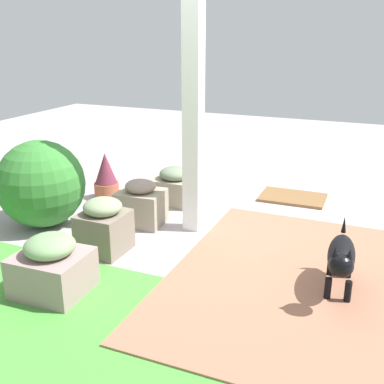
{
  "coord_description": "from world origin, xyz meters",
  "views": [
    {
      "loc": [
        -1.28,
        3.76,
        1.74
      ],
      "look_at": [
        0.33,
        -0.04,
        0.32
      ],
      "focal_mm": 44.01,
      "sensor_mm": 36.0,
      "label": 1
    }
  ],
  "objects_px": {
    "porch_pillar": "(193,88)",
    "stone_planter_mid": "(104,226)",
    "stone_planter_near": "(141,204)",
    "stone_planter_far": "(52,266)",
    "round_shrub": "(41,184)",
    "dog": "(341,258)",
    "stone_planter_nearest": "(175,187)",
    "doormat": "(293,197)",
    "terracotta_pot_spiky": "(106,177)"
  },
  "relations": [
    {
      "from": "stone_planter_mid",
      "to": "stone_planter_far",
      "type": "bearing_deg",
      "value": 91.88
    },
    {
      "from": "porch_pillar",
      "to": "stone_planter_nearest",
      "type": "xyz_separation_m",
      "value": [
        0.44,
        -0.54,
        -1.09
      ]
    },
    {
      "from": "round_shrub",
      "to": "terracotta_pot_spiky",
      "type": "xyz_separation_m",
      "value": [
        -0.13,
        -0.86,
        -0.16
      ]
    },
    {
      "from": "porch_pillar",
      "to": "stone_planter_near",
      "type": "relative_size",
      "value": 5.81
    },
    {
      "from": "stone_planter_nearest",
      "to": "doormat",
      "type": "bearing_deg",
      "value": -151.18
    },
    {
      "from": "stone_planter_far",
      "to": "round_shrub",
      "type": "distance_m",
      "value": 1.29
    },
    {
      "from": "porch_pillar",
      "to": "doormat",
      "type": "distance_m",
      "value": 1.85
    },
    {
      "from": "terracotta_pot_spiky",
      "to": "doormat",
      "type": "height_order",
      "value": "terracotta_pot_spiky"
    },
    {
      "from": "porch_pillar",
      "to": "stone_planter_near",
      "type": "xyz_separation_m",
      "value": [
        0.49,
        0.09,
        -1.08
      ]
    },
    {
      "from": "porch_pillar",
      "to": "round_shrub",
      "type": "height_order",
      "value": "porch_pillar"
    },
    {
      "from": "porch_pillar",
      "to": "round_shrub",
      "type": "distance_m",
      "value": 1.65
    },
    {
      "from": "porch_pillar",
      "to": "stone_planter_nearest",
      "type": "relative_size",
      "value": 5.55
    },
    {
      "from": "stone_planter_near",
      "to": "dog",
      "type": "height_order",
      "value": "dog"
    },
    {
      "from": "stone_planter_far",
      "to": "stone_planter_near",
      "type": "bearing_deg",
      "value": -88.9
    },
    {
      "from": "stone_planter_near",
      "to": "stone_planter_nearest",
      "type": "bearing_deg",
      "value": -94.75
    },
    {
      "from": "round_shrub",
      "to": "stone_planter_mid",
      "type": "bearing_deg",
      "value": 162.8
    },
    {
      "from": "dog",
      "to": "stone_planter_near",
      "type": "bearing_deg",
      "value": -16.81
    },
    {
      "from": "stone_planter_near",
      "to": "terracotta_pot_spiky",
      "type": "xyz_separation_m",
      "value": [
        0.7,
        -0.49,
        0.04
      ]
    },
    {
      "from": "stone_planter_near",
      "to": "stone_planter_far",
      "type": "distance_m",
      "value": 1.32
    },
    {
      "from": "porch_pillar",
      "to": "stone_planter_mid",
      "type": "height_order",
      "value": "porch_pillar"
    },
    {
      "from": "porch_pillar",
      "to": "stone_planter_mid",
      "type": "relative_size",
      "value": 5.52
    },
    {
      "from": "doormat",
      "to": "stone_planter_mid",
      "type": "bearing_deg",
      "value": 58.1
    },
    {
      "from": "dog",
      "to": "stone_planter_far",
      "type": "bearing_deg",
      "value": 22.43
    },
    {
      "from": "stone_planter_mid",
      "to": "stone_planter_near",
      "type": "bearing_deg",
      "value": -89.74
    },
    {
      "from": "round_shrub",
      "to": "dog",
      "type": "distance_m",
      "value": 2.7
    },
    {
      "from": "round_shrub",
      "to": "terracotta_pot_spiky",
      "type": "relative_size",
      "value": 1.6
    },
    {
      "from": "dog",
      "to": "doormat",
      "type": "height_order",
      "value": "dog"
    },
    {
      "from": "stone_planter_nearest",
      "to": "stone_planter_near",
      "type": "relative_size",
      "value": 1.05
    },
    {
      "from": "stone_planter_mid",
      "to": "dog",
      "type": "xyz_separation_m",
      "value": [
        -1.86,
        -0.07,
        0.05
      ]
    },
    {
      "from": "stone_planter_far",
      "to": "round_shrub",
      "type": "height_order",
      "value": "round_shrub"
    },
    {
      "from": "stone_planter_mid",
      "to": "stone_planter_far",
      "type": "xyz_separation_m",
      "value": [
        -0.02,
        0.69,
        -0.03
      ]
    },
    {
      "from": "porch_pillar",
      "to": "doormat",
      "type": "relative_size",
      "value": 3.73
    },
    {
      "from": "stone_planter_far",
      "to": "round_shrub",
      "type": "xyz_separation_m",
      "value": [
        0.86,
        -0.94,
        0.21
      ]
    },
    {
      "from": "stone_planter_near",
      "to": "stone_planter_mid",
      "type": "height_order",
      "value": "stone_planter_mid"
    },
    {
      "from": "round_shrub",
      "to": "stone_planter_nearest",
      "type": "bearing_deg",
      "value": -131.15
    },
    {
      "from": "porch_pillar",
      "to": "terracotta_pot_spiky",
      "type": "distance_m",
      "value": 1.63
    },
    {
      "from": "dog",
      "to": "doormat",
      "type": "xyz_separation_m",
      "value": [
        0.68,
        -1.81,
        -0.26
      ]
    },
    {
      "from": "round_shrub",
      "to": "doormat",
      "type": "distance_m",
      "value": 2.61
    },
    {
      "from": "round_shrub",
      "to": "stone_planter_far",
      "type": "bearing_deg",
      "value": 132.2
    },
    {
      "from": "porch_pillar",
      "to": "stone_planter_mid",
      "type": "xyz_separation_m",
      "value": [
        0.49,
        0.72,
        -1.06
      ]
    },
    {
      "from": "dog",
      "to": "doormat",
      "type": "relative_size",
      "value": 1.0
    },
    {
      "from": "stone_planter_near",
      "to": "stone_planter_far",
      "type": "height_order",
      "value": "stone_planter_near"
    },
    {
      "from": "stone_planter_mid",
      "to": "doormat",
      "type": "relative_size",
      "value": 0.68
    },
    {
      "from": "doormat",
      "to": "round_shrub",
      "type": "bearing_deg",
      "value": 39.06
    },
    {
      "from": "porch_pillar",
      "to": "stone_planter_far",
      "type": "relative_size",
      "value": 5.2
    },
    {
      "from": "porch_pillar",
      "to": "terracotta_pot_spiky",
      "type": "bearing_deg",
      "value": -18.48
    },
    {
      "from": "doormat",
      "to": "stone_planter_far",
      "type": "bearing_deg",
      "value": 65.88
    },
    {
      "from": "stone_planter_mid",
      "to": "doormat",
      "type": "height_order",
      "value": "stone_planter_mid"
    },
    {
      "from": "stone_planter_far",
      "to": "round_shrub",
      "type": "relative_size",
      "value": 0.61
    },
    {
      "from": "stone_planter_nearest",
      "to": "stone_planter_far",
      "type": "distance_m",
      "value": 1.95
    }
  ]
}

